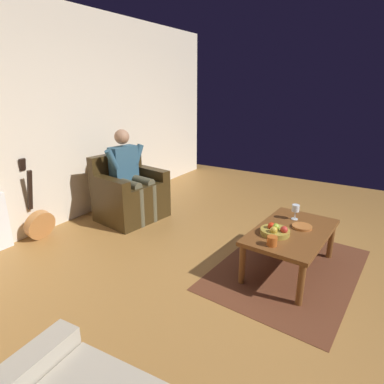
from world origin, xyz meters
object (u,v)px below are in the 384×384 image
(guitar, at_px, (39,222))
(decorative_dish, at_px, (302,227))
(wine_glass_near, at_px, (296,209))
(armchair, at_px, (130,195))
(candle_jar, at_px, (272,241))
(coffee_table, at_px, (291,235))
(person_seated, at_px, (130,172))
(fruit_bowl, at_px, (275,231))

(guitar, height_order, decorative_dish, guitar)
(guitar, height_order, wine_glass_near, guitar)
(armchair, relative_size, candle_jar, 10.22)
(coffee_table, height_order, wine_glass_near, wine_glass_near)
(candle_jar, bearing_deg, decorative_dish, 165.61)
(person_seated, xyz_separation_m, candle_jar, (0.59, 2.19, -0.19))
(fruit_bowl, bearing_deg, wine_glass_near, 172.97)
(armchair, height_order, coffee_table, armchair)
(person_seated, relative_size, decorative_dish, 6.37)
(armchair, height_order, decorative_dish, armchair)
(guitar, distance_m, candle_jar, 2.77)
(coffee_table, distance_m, candle_jar, 0.43)
(person_seated, distance_m, decorative_dish, 2.33)
(coffee_table, relative_size, fruit_bowl, 4.11)
(armchair, distance_m, decorative_dish, 2.36)
(decorative_dish, bearing_deg, candle_jar, -14.39)
(armchair, bearing_deg, coffee_table, 93.39)
(armchair, bearing_deg, guitar, -16.67)
(person_seated, bearing_deg, coffee_table, 93.44)
(coffee_table, distance_m, decorative_dish, 0.14)
(candle_jar, bearing_deg, armchair, -104.95)
(person_seated, distance_m, fruit_bowl, 2.18)
(wine_glass_near, bearing_deg, armchair, -87.21)
(fruit_bowl, bearing_deg, person_seated, -99.40)
(guitar, distance_m, decorative_dish, 3.03)
(coffee_table, bearing_deg, decorative_dish, 146.38)
(wine_glass_near, height_order, decorative_dish, wine_glass_near)
(person_seated, xyz_separation_m, fruit_bowl, (0.35, 2.14, -0.20))
(wine_glass_near, relative_size, fruit_bowl, 0.59)
(person_seated, height_order, guitar, person_seated)
(candle_jar, bearing_deg, coffee_table, 171.24)
(candle_jar, bearing_deg, person_seated, -105.07)
(fruit_bowl, relative_size, candle_jar, 3.04)
(fruit_bowl, xyz_separation_m, candle_jar, (0.23, 0.05, 0.01))
(person_seated, bearing_deg, decorative_dish, 96.15)
(coffee_table, xyz_separation_m, guitar, (0.90, -2.78, -0.16))
(decorative_dish, xyz_separation_m, candle_jar, (0.52, -0.13, 0.03))
(fruit_bowl, bearing_deg, guitar, -74.94)
(fruit_bowl, bearing_deg, armchair, -99.38)
(armchair, xyz_separation_m, decorative_dish, (0.07, 2.36, 0.12))
(coffee_table, height_order, guitar, guitar)
(coffee_table, distance_m, fruit_bowl, 0.23)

